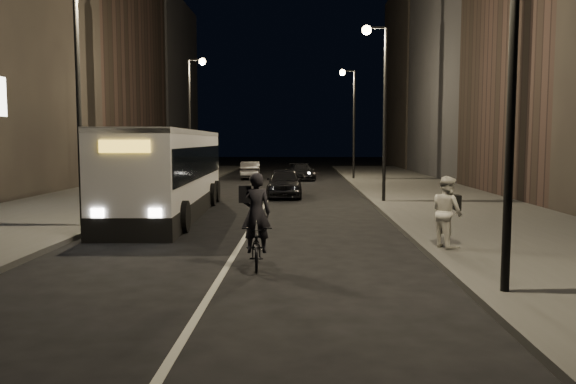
# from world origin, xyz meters

# --- Properties ---
(ground) EXTENTS (180.00, 180.00, 0.00)m
(ground) POSITION_xyz_m (0.00, 0.00, 0.00)
(ground) COLOR black
(ground) RESTS_ON ground
(sidewalk_right) EXTENTS (7.00, 70.00, 0.16)m
(sidewalk_right) POSITION_xyz_m (8.50, 14.00, 0.08)
(sidewalk_right) COLOR #3B3B39
(sidewalk_right) RESTS_ON ground
(sidewalk_left) EXTENTS (7.00, 70.00, 0.16)m
(sidewalk_left) POSITION_xyz_m (-8.50, 14.00, 0.08)
(sidewalk_left) COLOR #3B3B39
(sidewalk_left) RESTS_ON ground
(building_row_right) EXTENTS (8.00, 61.00, 21.00)m
(building_row_right) POSITION_xyz_m (16.00, 27.50, 10.50)
(building_row_right) COLOR black
(building_row_right) RESTS_ON ground
(building_row_left) EXTENTS (8.00, 61.00, 22.00)m
(building_row_left) POSITION_xyz_m (-16.00, 28.50, 11.00)
(building_row_left) COLOR black
(building_row_left) RESTS_ON ground
(streetlight_right_near) EXTENTS (1.20, 0.44, 8.12)m
(streetlight_right_near) POSITION_xyz_m (5.33, -4.00, 5.36)
(streetlight_right_near) COLOR black
(streetlight_right_near) RESTS_ON sidewalk_right
(streetlight_right_mid) EXTENTS (1.20, 0.44, 8.12)m
(streetlight_right_mid) POSITION_xyz_m (5.33, 12.00, 5.36)
(streetlight_right_mid) COLOR black
(streetlight_right_mid) RESTS_ON sidewalk_right
(streetlight_right_far) EXTENTS (1.20, 0.44, 8.12)m
(streetlight_right_far) POSITION_xyz_m (5.33, 28.00, 5.36)
(streetlight_right_far) COLOR black
(streetlight_right_far) RESTS_ON sidewalk_right
(streetlight_left_near) EXTENTS (1.20, 0.44, 8.12)m
(streetlight_left_near) POSITION_xyz_m (-5.33, 4.00, 5.36)
(streetlight_left_near) COLOR black
(streetlight_left_near) RESTS_ON sidewalk_left
(streetlight_left_far) EXTENTS (1.20, 0.44, 8.12)m
(streetlight_left_far) POSITION_xyz_m (-5.33, 22.00, 5.36)
(streetlight_left_far) COLOR black
(streetlight_left_far) RESTS_ON sidewalk_left
(city_bus) EXTENTS (3.36, 12.67, 3.38)m
(city_bus) POSITION_xyz_m (-3.60, 7.87, 1.84)
(city_bus) COLOR white
(city_bus) RESTS_ON ground
(cyclist_on_bicycle) EXTENTS (0.85, 2.00, 2.25)m
(cyclist_on_bicycle) POSITION_xyz_m (0.71, -1.43, 0.75)
(cyclist_on_bicycle) COLOR black
(cyclist_on_bicycle) RESTS_ON ground
(pedestrian_woman) EXTENTS (1.01, 1.12, 1.90)m
(pedestrian_woman) POSITION_xyz_m (5.60, 0.37, 1.11)
(pedestrian_woman) COLOR beige
(pedestrian_woman) RESTS_ON sidewalk_right
(car_near) EXTENTS (1.91, 4.57, 1.54)m
(car_near) POSITION_xyz_m (0.80, 15.18, 0.77)
(car_near) COLOR black
(car_near) RESTS_ON ground
(car_mid) EXTENTS (1.72, 4.27, 1.38)m
(car_mid) POSITION_xyz_m (-2.36, 29.48, 0.69)
(car_mid) COLOR #313134
(car_mid) RESTS_ON ground
(car_far) EXTENTS (2.28, 4.51, 1.26)m
(car_far) POSITION_xyz_m (1.68, 28.32, 0.63)
(car_far) COLOR black
(car_far) RESTS_ON ground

